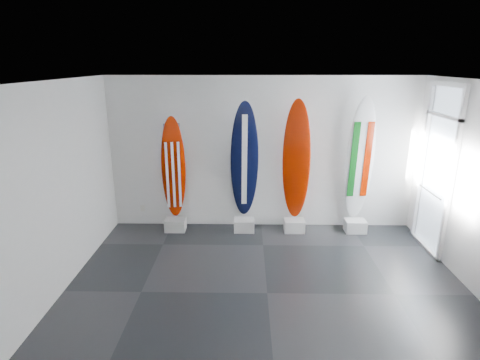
{
  "coord_description": "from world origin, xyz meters",
  "views": [
    {
      "loc": [
        -0.31,
        -4.92,
        3.24
      ],
      "look_at": [
        -0.42,
        1.4,
        1.3
      ],
      "focal_mm": 28.94,
      "sensor_mm": 36.0,
      "label": 1
    }
  ],
  "objects_px": {
    "surfboard_usa": "(174,168)",
    "surfboard_swiss": "(296,161)",
    "surfboard_italy": "(360,160)",
    "surfboard_navy": "(244,161)"
  },
  "relations": [
    {
      "from": "surfboard_navy",
      "to": "surfboard_swiss",
      "type": "bearing_deg",
      "value": -2.35
    },
    {
      "from": "surfboard_usa",
      "to": "surfboard_italy",
      "type": "bearing_deg",
      "value": -12.19
    },
    {
      "from": "surfboard_italy",
      "to": "surfboard_usa",
      "type": "bearing_deg",
      "value": 175.85
    },
    {
      "from": "surfboard_italy",
      "to": "surfboard_navy",
      "type": "bearing_deg",
      "value": 175.85
    },
    {
      "from": "surfboard_usa",
      "to": "surfboard_swiss",
      "type": "relative_size",
      "value": 0.86
    },
    {
      "from": "surfboard_usa",
      "to": "surfboard_navy",
      "type": "relative_size",
      "value": 0.87
    },
    {
      "from": "surfboard_navy",
      "to": "surfboard_swiss",
      "type": "height_order",
      "value": "surfboard_swiss"
    },
    {
      "from": "surfboard_usa",
      "to": "surfboard_swiss",
      "type": "xyz_separation_m",
      "value": [
        2.37,
        0.0,
        0.16
      ]
    },
    {
      "from": "surfboard_italy",
      "to": "surfboard_swiss",
      "type": "bearing_deg",
      "value": 175.85
    },
    {
      "from": "surfboard_swiss",
      "to": "surfboard_italy",
      "type": "xyz_separation_m",
      "value": [
        1.21,
        0.0,
        0.02
      ]
    }
  ]
}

